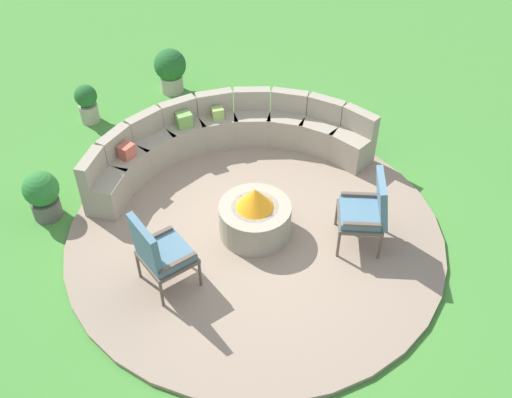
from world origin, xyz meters
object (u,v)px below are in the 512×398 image
object	(u,v)px
fire_pit	(255,216)
lounge_chair_front_right	(368,209)
lounge_chair_front_left	(159,252)
potted_plant_1	(170,69)
potted_plant_0	(42,194)
potted_plant_2	(87,102)
curved_stone_bench	(223,140)

from	to	relation	value
fire_pit	lounge_chair_front_right	xyz separation A→B (m)	(1.37, -0.07, 0.26)
fire_pit	lounge_chair_front_left	xyz separation A→B (m)	(-1.01, -0.93, 0.27)
lounge_chair_front_left	lounge_chair_front_right	xyz separation A→B (m)	(2.38, 0.86, -0.01)
lounge_chair_front_right	potted_plant_1	bearing A→B (deg)	40.83
potted_plant_0	lounge_chair_front_left	bearing A→B (deg)	-32.58
fire_pit	potted_plant_1	world-z (taller)	fire_pit
lounge_chair_front_right	potted_plant_2	size ratio (longest dim) A/B	1.59
fire_pit	lounge_chair_front_right	distance (m)	1.40
lounge_chair_front_left	lounge_chair_front_right	world-z (taller)	lounge_chair_front_left
fire_pit	potted_plant_0	world-z (taller)	fire_pit
potted_plant_0	lounge_chair_front_right	bearing A→B (deg)	-3.70
potted_plant_2	lounge_chair_front_left	bearing A→B (deg)	-61.68
potted_plant_0	curved_stone_bench	bearing A→B (deg)	30.85
lounge_chair_front_left	lounge_chair_front_right	distance (m)	2.54
lounge_chair_front_right	potted_plant_2	xyz separation A→B (m)	(-4.20, 2.51, -0.25)
fire_pit	lounge_chair_front_left	size ratio (longest dim) A/B	0.85
potted_plant_1	fire_pit	bearing A→B (deg)	-64.19
curved_stone_bench	lounge_chair_front_right	bearing A→B (deg)	-39.54
potted_plant_0	potted_plant_1	xyz separation A→B (m)	(1.13, 3.23, 0.05)
lounge_chair_front_left	potted_plant_0	size ratio (longest dim) A/B	1.52
potted_plant_1	potted_plant_2	distance (m)	1.54
fire_pit	curved_stone_bench	distance (m)	1.63
lounge_chair_front_left	potted_plant_1	xyz separation A→B (m)	(-0.65, 4.36, -0.18)
curved_stone_bench	lounge_chair_front_right	distance (m)	2.52
lounge_chair_front_left	potted_plant_1	distance (m)	4.41
lounge_chair_front_left	potted_plant_2	distance (m)	3.84
lounge_chair_front_right	potted_plant_2	distance (m)	4.90
lounge_chair_front_right	potted_plant_0	xyz separation A→B (m)	(-4.16, 0.27, -0.23)
lounge_chair_front_left	potted_plant_2	xyz separation A→B (m)	(-1.82, 3.37, -0.26)
lounge_chair_front_left	potted_plant_1	world-z (taller)	lounge_chair_front_left
fire_pit	potted_plant_2	distance (m)	3.73
potted_plant_0	potted_plant_1	size ratio (longest dim) A/B	0.91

